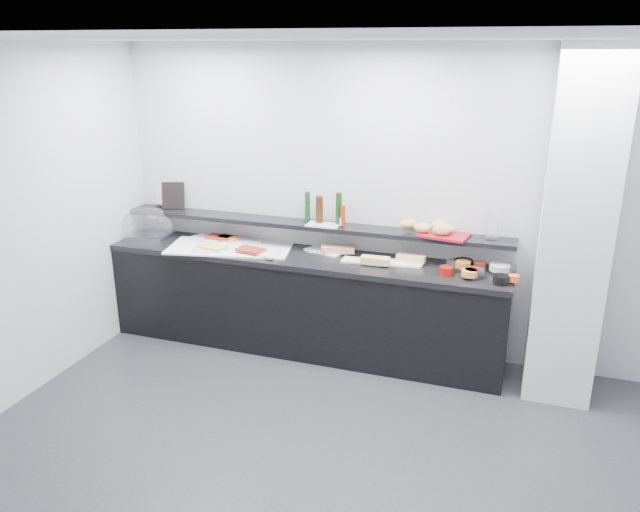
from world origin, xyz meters
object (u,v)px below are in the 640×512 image
(framed_print, at_px, (173,196))
(bread_tray, at_px, (444,235))
(condiment_tray, at_px, (323,225))
(cloche_base, at_px, (148,236))
(sandwich_plate_mid, at_px, (361,261))
(carafe, at_px, (493,222))

(framed_print, distance_m, bread_tray, 2.63)
(condiment_tray, bearing_deg, cloche_base, -176.88)
(sandwich_plate_mid, height_order, carafe, carafe)
(condiment_tray, height_order, carafe, carafe)
(cloche_base, xyz_separation_m, framed_print, (0.18, 0.22, 0.36))
(sandwich_plate_mid, distance_m, condiment_tray, 0.49)
(bread_tray, bearing_deg, framed_print, -171.95)
(cloche_base, height_order, framed_print, framed_print)
(sandwich_plate_mid, bearing_deg, bread_tray, 11.79)
(cloche_base, height_order, carafe, carafe)
(cloche_base, xyz_separation_m, condiment_tray, (1.75, 0.12, 0.24))
(sandwich_plate_mid, xyz_separation_m, condiment_tray, (-0.39, 0.14, 0.25))
(sandwich_plate_mid, xyz_separation_m, carafe, (1.05, 0.18, 0.39))
(bread_tray, xyz_separation_m, carafe, (0.38, 0.02, 0.14))
(sandwich_plate_mid, distance_m, bread_tray, 0.73)
(cloche_base, height_order, bread_tray, bread_tray)
(framed_print, relative_size, carafe, 0.87)
(framed_print, distance_m, carafe, 3.01)
(sandwich_plate_mid, bearing_deg, cloche_base, 178.14)
(bread_tray, height_order, carafe, carafe)
(condiment_tray, relative_size, carafe, 0.97)
(carafe, bearing_deg, framed_print, 178.95)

